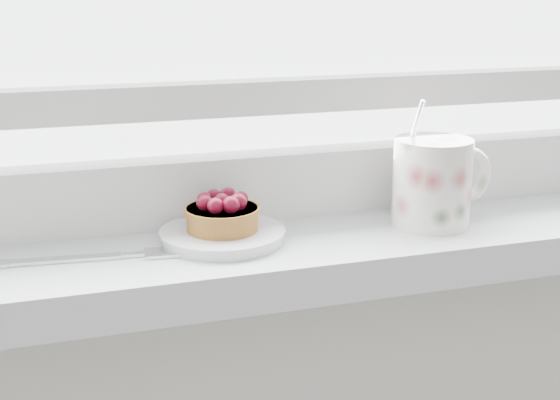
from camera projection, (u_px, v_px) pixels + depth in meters
name	position (u px, v px, depth m)	size (l,w,h in m)	color
saucer	(223.00, 235.00, 0.77)	(0.12, 0.12, 0.01)	silver
raspberry_tart	(222.00, 213.00, 0.76)	(0.07, 0.07, 0.04)	brown
floral_mug	(434.00, 180.00, 0.81)	(0.12, 0.09, 0.13)	white
fork	(102.00, 257.00, 0.72)	(0.21, 0.04, 0.00)	silver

